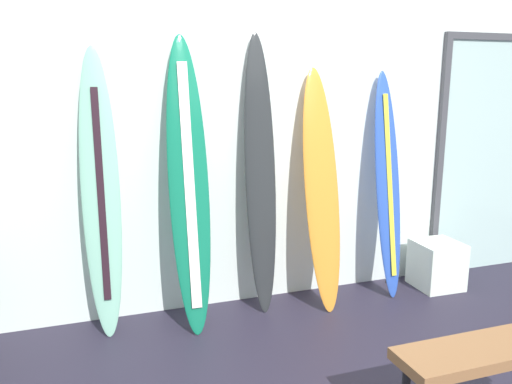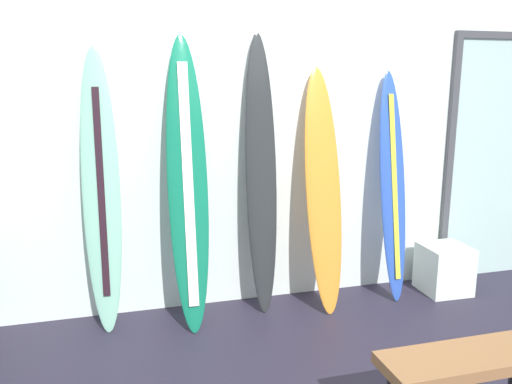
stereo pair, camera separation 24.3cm
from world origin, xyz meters
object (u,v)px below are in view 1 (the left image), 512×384
surfboard_cobalt (388,187)px  bench (482,358)px  surfboard_sunset (322,190)px  surfboard_charcoal (260,176)px  display_block_left (437,265)px  surfboard_emerald (189,187)px  glass_door (489,152)px  surfboard_seafoam (101,195)px

surfboard_cobalt → bench: bearing=-106.8°
surfboard_sunset → bench: surfboard_sunset is taller
surfboard_charcoal → bench: bearing=-71.6°
display_block_left → surfboard_emerald: bearing=179.5°
surfboard_cobalt → display_block_left: surfboard_cobalt is taller
surfboard_emerald → surfboard_charcoal: (0.58, 0.11, 0.03)m
bench → surfboard_emerald: bearing=125.1°
surfboard_emerald → surfboard_sunset: size_ratio=1.12×
glass_door → display_block_left: bearing=-159.0°
surfboard_emerald → glass_door: size_ratio=0.96×
surfboard_sunset → surfboard_cobalt: (0.63, 0.04, -0.03)m
surfboard_charcoal → surfboard_sunset: bearing=-10.7°
display_block_left → glass_door: 1.22m
glass_door → surfboard_seafoam: bearing=-177.2°
glass_door → bench: (-1.75, -1.94, -0.74)m
surfboard_charcoal → surfboard_cobalt: bearing=-2.8°
surfboard_sunset → display_block_left: bearing=-1.6°
surfboard_emerald → surfboard_sunset: bearing=0.7°
display_block_left → glass_door: glass_door is taller
surfboard_cobalt → surfboard_seafoam: bearing=179.0°
surfboard_charcoal → bench: (0.59, -1.78, -0.68)m
glass_door → bench: glass_door is taller
surfboard_cobalt → bench: (-0.52, -1.72, -0.53)m
surfboard_seafoam → surfboard_sunset: (1.67, -0.08, -0.07)m
surfboard_seafoam → display_block_left: 2.93m
display_block_left → bench: size_ratio=0.44×
surfboard_emerald → glass_door: 2.94m
surfboard_charcoal → surfboard_cobalt: 1.13m
display_block_left → bench: bearing=-121.8°
surfboard_sunset → glass_door: 1.89m
display_block_left → surfboard_sunset: bearing=178.4°
display_block_left → glass_door: bearing=21.0°
surfboard_seafoam → display_block_left: surfboard_seafoam is taller
surfboard_seafoam → surfboard_cobalt: bearing=-1.0°
surfboard_emerald → surfboard_sunset: (1.07, 0.01, -0.10)m
surfboard_emerald → surfboard_sunset: surfboard_emerald is taller
bench → display_block_left: bearing=58.2°
surfboard_sunset → bench: 1.78m
surfboard_emerald → bench: surfboard_emerald is taller
surfboard_sunset → surfboard_charcoal: bearing=169.3°
surfboard_seafoam → surfboard_charcoal: 1.19m
surfboard_emerald → display_block_left: size_ratio=5.18×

